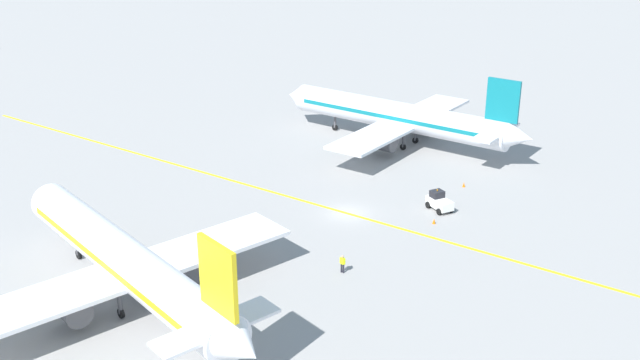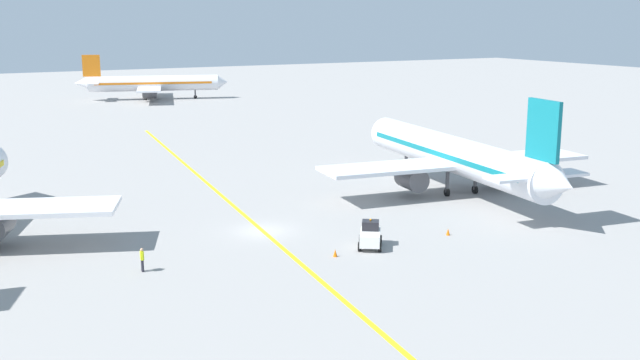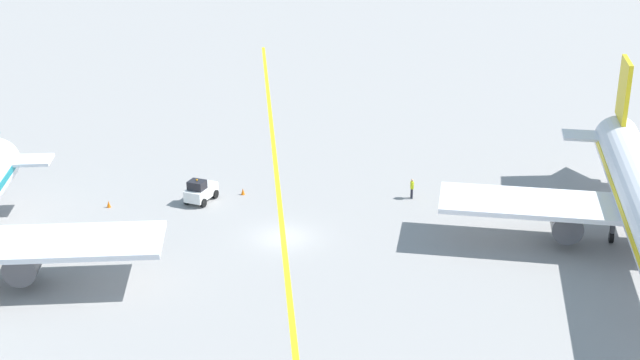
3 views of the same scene
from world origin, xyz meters
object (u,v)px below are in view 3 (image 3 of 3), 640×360
object	(u,v)px
ground_crew_worker	(412,188)
traffic_cone_near_nose	(109,204)
baggage_tug_white	(200,191)
traffic_cone_by_wingtip	(587,204)
traffic_cone_mid_apron	(243,191)

from	to	relation	value
ground_crew_worker	traffic_cone_near_nose	bearing A→B (deg)	-6.83
baggage_tug_white	traffic_cone_near_nose	xyz separation A→B (m)	(7.21, -0.24, -0.63)
baggage_tug_white	traffic_cone_near_nose	bearing A→B (deg)	-1.94
traffic_cone_near_nose	traffic_cone_by_wingtip	size ratio (longest dim) A/B	1.00
baggage_tug_white	ground_crew_worker	world-z (taller)	baggage_tug_white
ground_crew_worker	traffic_cone_near_nose	xyz separation A→B (m)	(24.00, -2.87, -0.63)
traffic_cone_mid_apron	ground_crew_worker	bearing A→B (deg)	165.64
traffic_cone_by_wingtip	traffic_cone_mid_apron	bearing A→B (deg)	-16.36
traffic_cone_mid_apron	traffic_cone_by_wingtip	bearing A→B (deg)	163.64
baggage_tug_white	ground_crew_worker	size ratio (longest dim) A/B	1.98
baggage_tug_white	traffic_cone_by_wingtip	xyz separation A→B (m)	(-29.92, 6.99, -0.63)
traffic_cone_mid_apron	traffic_cone_near_nose	bearing A→B (deg)	2.84
traffic_cone_near_nose	traffic_cone_mid_apron	bearing A→B (deg)	-177.16
ground_crew_worker	traffic_cone_mid_apron	distance (m)	13.74
baggage_tug_white	traffic_cone_by_wingtip	world-z (taller)	baggage_tug_white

